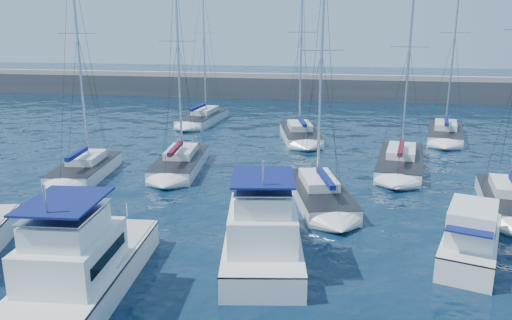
% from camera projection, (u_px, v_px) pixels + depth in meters
% --- Properties ---
extents(ground, '(220.00, 220.00, 0.00)m').
position_uv_depth(ground, '(249.00, 241.00, 24.98)').
color(ground, black).
rests_on(ground, ground).
extents(breakwater, '(160.00, 6.00, 4.45)m').
position_uv_depth(breakwater, '(312.00, 90.00, 74.17)').
color(breakwater, '#424244').
rests_on(breakwater, ground).
extents(motor_yacht_port_inner, '(4.12, 9.22, 4.69)m').
position_uv_depth(motor_yacht_port_inner, '(82.00, 267.00, 19.90)').
color(motor_yacht_port_inner, white).
rests_on(motor_yacht_port_inner, ground).
extents(motor_yacht_stbd_inner, '(4.78, 9.11, 4.69)m').
position_uv_depth(motor_yacht_stbd_inner, '(263.00, 237.00, 22.78)').
color(motor_yacht_stbd_inner, white).
rests_on(motor_yacht_stbd_inner, ground).
extents(motor_yacht_stbd_outer, '(4.17, 6.91, 3.20)m').
position_uv_depth(motor_yacht_stbd_outer, '(470.00, 241.00, 22.82)').
color(motor_yacht_stbd_outer, white).
rests_on(motor_yacht_stbd_outer, ground).
extents(sailboat_mid_a, '(3.83, 7.44, 15.95)m').
position_uv_depth(sailboat_mid_a, '(85.00, 169.00, 35.66)').
color(sailboat_mid_a, white).
rests_on(sailboat_mid_a, ground).
extents(sailboat_mid_b, '(3.89, 8.52, 14.99)m').
position_uv_depth(sailboat_mid_b, '(180.00, 163.00, 37.30)').
color(sailboat_mid_b, white).
rests_on(sailboat_mid_b, ground).
extents(sailboat_mid_c, '(4.94, 8.73, 14.48)m').
position_uv_depth(sailboat_mid_c, '(320.00, 194.00, 30.45)').
color(sailboat_mid_c, white).
rests_on(sailboat_mid_c, ground).
extents(sailboat_mid_d, '(4.49, 9.68, 14.31)m').
position_uv_depth(sailboat_mid_d, '(400.00, 162.00, 37.49)').
color(sailboat_mid_d, white).
rests_on(sailboat_mid_d, ground).
extents(sailboat_mid_e, '(4.10, 8.00, 16.45)m').
position_uv_depth(sailboat_mid_e, '(510.00, 200.00, 29.24)').
color(sailboat_mid_e, white).
rests_on(sailboat_mid_e, ground).
extents(sailboat_back_a, '(3.83, 9.48, 15.45)m').
position_uv_depth(sailboat_back_a, '(203.00, 118.00, 55.29)').
color(sailboat_back_a, white).
rests_on(sailboat_back_a, ground).
extents(sailboat_back_b, '(4.79, 8.50, 15.79)m').
position_uv_depth(sailboat_back_b, '(300.00, 134.00, 46.99)').
color(sailboat_back_b, white).
rests_on(sailboat_back_b, ground).
extents(sailboat_back_c, '(4.53, 8.85, 15.71)m').
position_uv_depth(sailboat_back_c, '(445.00, 133.00, 47.32)').
color(sailboat_back_c, white).
rests_on(sailboat_back_c, ground).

